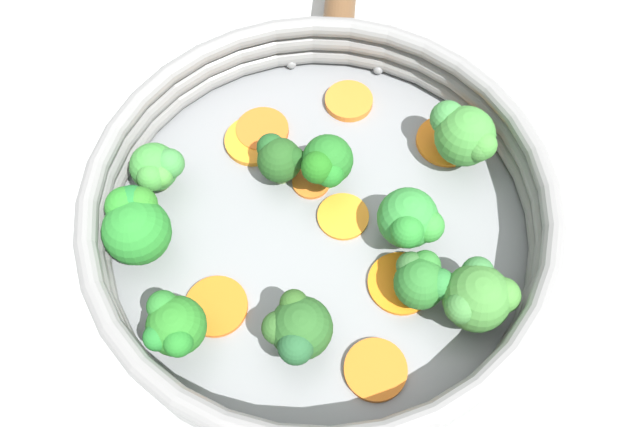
{
  "coord_description": "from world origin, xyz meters",
  "views": [
    {
      "loc": [
        -0.17,
        0.12,
        0.42
      ],
      "look_at": [
        0.0,
        0.0,
        0.03
      ],
      "focal_mm": 35.0,
      "sensor_mm": 36.0,
      "label": 1
    }
  ],
  "objects_px": {
    "carrot_slice_8": "(401,283)",
    "carrot_slice_4": "(311,182)",
    "carrot_slice_2": "(343,216)",
    "carrot_slice_7": "(448,143)",
    "broccoli_floret_9": "(465,136)",
    "broccoli_floret_2": "(478,297)",
    "carrot_slice_3": "(250,143)",
    "broccoli_floret_3": "(157,169)",
    "carrot_slice_5": "(263,130)",
    "skillet": "(320,228)",
    "carrot_slice_1": "(216,306)",
    "broccoli_floret_6": "(135,223)",
    "carrot_slice_0": "(349,101)",
    "broccoli_floret_8": "(422,280)",
    "carrot_slice_6": "(375,370)",
    "broccoli_floret_1": "(174,326)",
    "broccoli_floret_0": "(279,159)",
    "broccoli_floret_4": "(298,329)",
    "broccoli_floret_7": "(410,221)",
    "broccoli_floret_5": "(326,163)"
  },
  "relations": [
    {
      "from": "carrot_slice_8",
      "to": "carrot_slice_4",
      "type": "bearing_deg",
      "value": 1.5
    },
    {
      "from": "carrot_slice_2",
      "to": "carrot_slice_8",
      "type": "height_order",
      "value": "same"
    },
    {
      "from": "carrot_slice_7",
      "to": "broccoli_floret_9",
      "type": "relative_size",
      "value": 0.86
    },
    {
      "from": "carrot_slice_8",
      "to": "broccoli_floret_2",
      "type": "bearing_deg",
      "value": -149.58
    },
    {
      "from": "carrot_slice_3",
      "to": "broccoli_floret_3",
      "type": "xyz_separation_m",
      "value": [
        0.01,
        0.07,
        0.02
      ]
    },
    {
      "from": "carrot_slice_5",
      "to": "skillet",
      "type": "bearing_deg",
      "value": 173.22
    },
    {
      "from": "carrot_slice_3",
      "to": "carrot_slice_5",
      "type": "height_order",
      "value": "same"
    },
    {
      "from": "carrot_slice_1",
      "to": "carrot_slice_8",
      "type": "bearing_deg",
      "value": -118.37
    },
    {
      "from": "carrot_slice_2",
      "to": "carrot_slice_4",
      "type": "xyz_separation_m",
      "value": [
        0.04,
        0.0,
        0.0
      ]
    },
    {
      "from": "carrot_slice_4",
      "to": "broccoli_floret_6",
      "type": "bearing_deg",
      "value": 77.67
    },
    {
      "from": "carrot_slice_0",
      "to": "broccoli_floret_8",
      "type": "relative_size",
      "value": 0.94
    },
    {
      "from": "carrot_slice_0",
      "to": "carrot_slice_3",
      "type": "bearing_deg",
      "value": 81.59
    },
    {
      "from": "broccoli_floret_6",
      "to": "carrot_slice_1",
      "type": "bearing_deg",
      "value": -167.6
    },
    {
      "from": "carrot_slice_6",
      "to": "broccoli_floret_9",
      "type": "relative_size",
      "value": 0.76
    },
    {
      "from": "carrot_slice_5",
      "to": "broccoli_floret_9",
      "type": "relative_size",
      "value": 0.76
    },
    {
      "from": "broccoli_floret_1",
      "to": "broccoli_floret_9",
      "type": "bearing_deg",
      "value": -89.8
    },
    {
      "from": "carrot_slice_5",
      "to": "broccoli_floret_0",
      "type": "height_order",
      "value": "broccoli_floret_0"
    },
    {
      "from": "skillet",
      "to": "broccoli_floret_6",
      "type": "relative_size",
      "value": 5.74
    },
    {
      "from": "broccoli_floret_2",
      "to": "broccoli_floret_4",
      "type": "relative_size",
      "value": 1.0
    },
    {
      "from": "carrot_slice_3",
      "to": "broccoli_floret_0",
      "type": "height_order",
      "value": "broccoli_floret_0"
    },
    {
      "from": "carrot_slice_3",
      "to": "carrot_slice_4",
      "type": "relative_size",
      "value": 1.59
    },
    {
      "from": "carrot_slice_0",
      "to": "carrot_slice_3",
      "type": "xyz_separation_m",
      "value": [
        0.01,
        0.09,
        -0.0
      ]
    },
    {
      "from": "broccoli_floret_8",
      "to": "carrot_slice_3",
      "type": "bearing_deg",
      "value": 8.61
    },
    {
      "from": "skillet",
      "to": "broccoli_floret_7",
      "type": "distance_m",
      "value": 0.07
    },
    {
      "from": "carrot_slice_7",
      "to": "carrot_slice_6",
      "type": "bearing_deg",
      "value": 124.09
    },
    {
      "from": "carrot_slice_0",
      "to": "carrot_slice_4",
      "type": "distance_m",
      "value": 0.08
    },
    {
      "from": "carrot_slice_4",
      "to": "carrot_slice_8",
      "type": "height_order",
      "value": "same"
    },
    {
      "from": "carrot_slice_1",
      "to": "skillet",
      "type": "bearing_deg",
      "value": -83.53
    },
    {
      "from": "broccoli_floret_0",
      "to": "broccoli_floret_7",
      "type": "bearing_deg",
      "value": -157.38
    },
    {
      "from": "broccoli_floret_1",
      "to": "broccoli_floret_3",
      "type": "xyz_separation_m",
      "value": [
        0.11,
        -0.05,
        -0.01
      ]
    },
    {
      "from": "carrot_slice_2",
      "to": "broccoli_floret_4",
      "type": "distance_m",
      "value": 0.1
    },
    {
      "from": "broccoli_floret_2",
      "to": "broccoli_floret_6",
      "type": "xyz_separation_m",
      "value": [
        0.17,
        0.15,
        0.01
      ]
    },
    {
      "from": "carrot_slice_1",
      "to": "carrot_slice_2",
      "type": "bearing_deg",
      "value": -87.53
    },
    {
      "from": "broccoli_floret_1",
      "to": "broccoli_floret_6",
      "type": "distance_m",
      "value": 0.08
    },
    {
      "from": "carrot_slice_3",
      "to": "carrot_slice_7",
      "type": "distance_m",
      "value": 0.15
    },
    {
      "from": "carrot_slice_1",
      "to": "carrot_slice_4",
      "type": "distance_m",
      "value": 0.12
    },
    {
      "from": "carrot_slice_1",
      "to": "broccoli_floret_1",
      "type": "relative_size",
      "value": 0.87
    },
    {
      "from": "broccoli_floret_4",
      "to": "carrot_slice_5",
      "type": "bearing_deg",
      "value": -25.46
    },
    {
      "from": "carrot_slice_1",
      "to": "broccoli_floret_5",
      "type": "xyz_separation_m",
      "value": [
        0.03,
        -0.12,
        0.03
      ]
    },
    {
      "from": "carrot_slice_8",
      "to": "broccoli_floret_5",
      "type": "height_order",
      "value": "broccoli_floret_5"
    },
    {
      "from": "broccoli_floret_6",
      "to": "carrot_slice_5",
      "type": "bearing_deg",
      "value": -74.53
    },
    {
      "from": "broccoli_floret_3",
      "to": "broccoli_floret_6",
      "type": "relative_size",
      "value": 0.78
    },
    {
      "from": "carrot_slice_3",
      "to": "broccoli_floret_0",
      "type": "bearing_deg",
      "value": -174.53
    },
    {
      "from": "carrot_slice_6",
      "to": "carrot_slice_7",
      "type": "xyz_separation_m",
      "value": [
        0.11,
        -0.16,
        -0.0
      ]
    },
    {
      "from": "carrot_slice_5",
      "to": "carrot_slice_1",
      "type": "bearing_deg",
      "value": 134.26
    },
    {
      "from": "broccoli_floret_3",
      "to": "broccoli_floret_4",
      "type": "xyz_separation_m",
      "value": [
        -0.16,
        -0.01,
        0.0
      ]
    },
    {
      "from": "broccoli_floret_3",
      "to": "broccoli_floret_7",
      "type": "relative_size",
      "value": 0.84
    },
    {
      "from": "broccoli_floret_7",
      "to": "broccoli_floret_8",
      "type": "bearing_deg",
      "value": 152.7
    },
    {
      "from": "broccoli_floret_2",
      "to": "broccoli_floret_5",
      "type": "height_order",
      "value": "broccoli_floret_2"
    },
    {
      "from": "broccoli_floret_2",
      "to": "broccoli_floret_9",
      "type": "distance_m",
      "value": 0.12
    }
  ]
}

